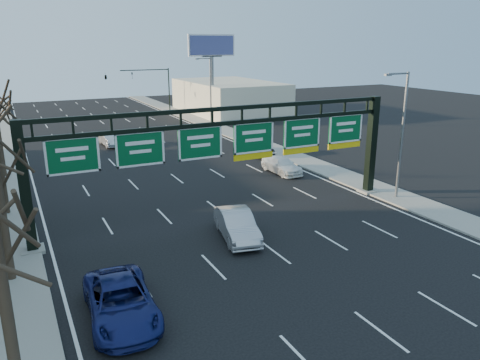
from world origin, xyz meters
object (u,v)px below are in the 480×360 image
sign_gantry (230,147)px  car_white_wagon (282,165)px  car_blue_suv (121,302)px  car_silver_sedan (237,225)px

sign_gantry → car_white_wagon: sign_gantry is taller
sign_gantry → car_white_wagon: 12.18m
sign_gantry → car_blue_suv: (-9.03, -8.57, -3.85)m
car_blue_suv → car_silver_sedan: bearing=37.4°
sign_gantry → car_blue_suv: sign_gantry is taller
car_blue_suv → car_silver_sedan: 9.47m
car_white_wagon → car_silver_sedan: bearing=-133.5°
sign_gantry → car_silver_sedan: size_ratio=4.97×
sign_gantry → car_white_wagon: bearing=41.7°
car_blue_suv → car_silver_sedan: car_silver_sedan is taller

